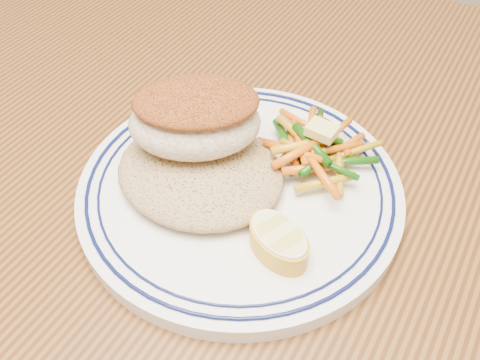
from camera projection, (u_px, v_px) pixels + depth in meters
name	position (u px, v px, depth m)	size (l,w,h in m)	color
dining_table	(235.00, 267.00, 0.53)	(1.50, 0.90, 0.75)	#45250D
plate	(240.00, 189.00, 0.45)	(0.27, 0.27, 0.02)	white
rice_pilaf	(200.00, 169.00, 0.44)	(0.14, 0.13, 0.03)	#97764B
fish_fillet	(195.00, 117.00, 0.43)	(0.13, 0.12, 0.05)	beige
vegetable_pile	(315.00, 149.00, 0.46)	(0.11, 0.10, 0.03)	#DE620B
butter_pat	(322.00, 130.00, 0.45)	(0.02, 0.02, 0.01)	#DFD56D
lemon_wedge	(279.00, 240.00, 0.39)	(0.07, 0.07, 0.02)	gold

